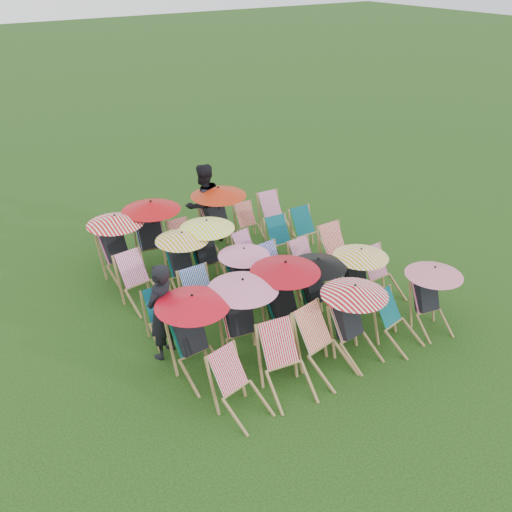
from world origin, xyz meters
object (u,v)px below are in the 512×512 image
deckchair_29 (276,215)px  person_left (161,312)px  person_rear (204,204)px  deckchair_0 (240,387)px  deckchair_5 (432,298)px

deckchair_29 → person_left: person_left is taller
deckchair_29 → person_left: 5.03m
deckchair_29 → person_rear: person_rear is taller
deckchair_0 → deckchair_29: deckchair_29 is taller
deckchair_29 → person_left: bearing=-144.0°
deckchair_5 → person_rear: size_ratio=0.63×
deckchair_5 → person_rear: person_rear is taller
deckchair_0 → person_left: size_ratio=0.56×
deckchair_5 → person_left: 4.66m
deckchair_5 → deckchair_29: (-0.04, 4.64, -0.16)m
deckchair_5 → person_rear: (-1.66, 5.16, 0.31)m
person_left → deckchair_5: bearing=125.1°
deckchair_0 → person_left: 1.91m
person_left → deckchair_0: bearing=69.6°
deckchair_0 → person_rear: bearing=54.3°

